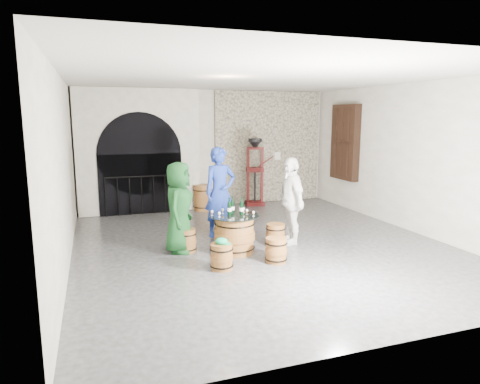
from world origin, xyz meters
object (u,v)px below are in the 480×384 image
object	(u,v)px
barrel_stool_right	(276,235)
barrel_stool_near_left	(222,257)
person_blue	(220,192)
side_barrel	(202,198)
barrel_stool_far	(223,229)
barrel_stool_left	(186,241)
corking_press	(255,167)
person_white	(291,201)
wine_bottle_right	(232,207)
wine_bottle_center	(242,208)
wine_bottle_left	(229,208)
person_green	(179,208)
barrel_table	(235,234)
barrel_stool_near_right	(276,250)

from	to	relation	value
barrel_stool_right	barrel_stool_near_left	xyz separation A→B (m)	(-1.37, -0.91, 0.00)
person_blue	side_barrel	xyz separation A→B (m)	(0.25, 2.56, -0.60)
person_blue	barrel_stool_far	bearing A→B (deg)	-100.55
barrel_stool_left	corking_press	distance (m)	4.57
barrel_stool_right	person_white	bearing A→B (deg)	9.45
person_white	wine_bottle_right	distance (m)	1.22
wine_bottle_center	wine_bottle_right	bearing A→B (deg)	130.57
barrel_stool_near_left	wine_bottle_left	bearing A→B (deg)	64.04
barrel_stool_near_left	person_blue	bearing A→B (deg)	74.17
barrel_stool_left	side_barrel	size ratio (longest dim) A/B	0.63
wine_bottle_left	corking_press	world-z (taller)	corking_press
barrel_stool_left	person_blue	size ratio (longest dim) A/B	0.23
barrel_stool_right	person_green	bearing A→B (deg)	172.75
barrel_stool_right	barrel_stool_near_left	bearing A→B (deg)	-146.28
person_white	wine_bottle_left	distance (m)	1.32
barrel_stool_far	wine_bottle_left	world-z (taller)	wine_bottle_left
barrel_stool_near_left	side_barrel	bearing A→B (deg)	79.89
person_white	wine_bottle_center	world-z (taller)	person_white
barrel_table	wine_bottle_center	size ratio (longest dim) A/B	2.81
wine_bottle_center	side_barrel	bearing A→B (deg)	87.11
person_green	wine_bottle_right	world-z (taller)	person_green
barrel_stool_far	barrel_stool_near_right	world-z (taller)	same
barrel_stool_near_left	wine_bottle_left	world-z (taller)	wine_bottle_left
person_white	corking_press	world-z (taller)	corking_press
barrel_stool_right	barrel_stool_near_right	world-z (taller)	same
barrel_stool_near_left	wine_bottle_center	distance (m)	1.16
barrel_stool_right	wine_bottle_left	xyz separation A→B (m)	(-0.97, -0.10, 0.62)
barrel_stool_right	barrel_stool_near_right	size ratio (longest dim) A/B	1.00
barrel_stool_near_right	wine_bottle_right	size ratio (longest dim) A/B	1.33
person_blue	side_barrel	size ratio (longest dim) A/B	2.73
person_blue	corking_press	distance (m)	3.29
person_green	wine_bottle_left	xyz separation A→B (m)	(0.87, -0.33, -0.00)
barrel_stool_right	corking_press	world-z (taller)	corking_press
barrel_stool_left	wine_bottle_center	world-z (taller)	wine_bottle_center
barrel_table	barrel_stool_left	xyz separation A→B (m)	(-0.84, 0.34, -0.14)
wine_bottle_right	corking_press	bearing A→B (deg)	63.32
barrel_stool_near_left	barrel_stool_far	bearing A→B (deg)	72.27
barrel_stool_far	person_green	xyz separation A→B (m)	(-1.00, -0.52, 0.63)
barrel_stool_right	wine_bottle_center	world-z (taller)	wine_bottle_center
barrel_stool_near_right	wine_bottle_center	world-z (taller)	wine_bottle_center
wine_bottle_center	person_green	bearing A→B (deg)	160.42
barrel_table	barrel_stool_far	bearing A→B (deg)	86.56
barrel_stool_left	barrel_stool_far	world-z (taller)	same
barrel_table	person_green	distance (m)	1.13
barrel_stool_near_left	wine_bottle_right	bearing A→B (deg)	61.95
barrel_table	person_white	world-z (taller)	person_white
barrel_stool_far	barrel_stool_right	bearing A→B (deg)	-41.99
wine_bottle_center	corking_press	world-z (taller)	corking_press
person_green	person_blue	world-z (taller)	person_blue
barrel_stool_near_right	wine_bottle_center	distance (m)	1.04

